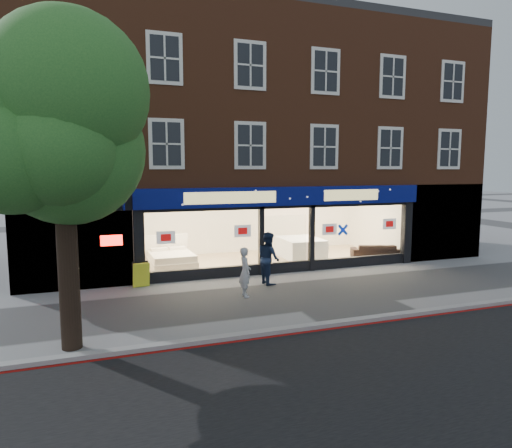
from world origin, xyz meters
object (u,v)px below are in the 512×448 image
a_board (141,274)px  sofa (376,251)px  mattress_stack (300,248)px  pedestrian_grey (245,272)px  pedestrian_blue (269,258)px  display_bed (171,259)px

a_board → sofa: bearing=1.9°
mattress_stack → pedestrian_grey: pedestrian_grey is taller
sofa → pedestrian_blue: size_ratio=1.15×
pedestrian_grey → pedestrian_blue: bearing=-42.8°
display_bed → pedestrian_blue: (2.83, -3.32, 0.47)m
display_bed → pedestrian_grey: bearing=-73.0°
display_bed → mattress_stack: bearing=0.4°
pedestrian_grey → display_bed: bearing=21.9°
display_bed → a_board: 2.67m
display_bed → pedestrian_blue: pedestrian_blue is taller
pedestrian_grey → a_board: bearing=55.3°
pedestrian_grey → mattress_stack: bearing=-38.1°
pedestrian_grey → pedestrian_blue: 1.77m
sofa → pedestrian_grey: size_ratio=1.34×
pedestrian_grey → sofa: bearing=-61.2°
mattress_stack → pedestrian_blue: bearing=-129.2°
mattress_stack → sofa: (3.00, -1.31, -0.11)m
mattress_stack → pedestrian_blue: 4.60m
mattress_stack → pedestrian_grey: bearing=-131.0°
display_bed → mattress_stack: display_bed is taller
a_board → pedestrian_grey: bearing=-42.5°
sofa → a_board: (-10.10, -1.20, 0.03)m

